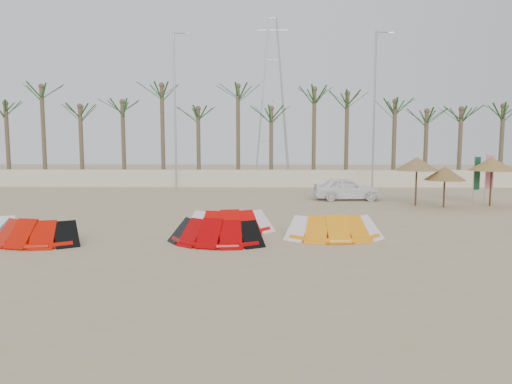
{
  "coord_description": "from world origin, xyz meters",
  "views": [
    {
      "loc": [
        0.37,
        -12.46,
        3.25
      ],
      "look_at": [
        0.0,
        6.0,
        1.3
      ],
      "focal_mm": 32.0,
      "sensor_mm": 36.0,
      "label": 1
    }
  ],
  "objects_px": {
    "parasol_right": "(492,164)",
    "car": "(347,189)",
    "kite_red_right": "(230,220)",
    "kite_orange": "(333,226)",
    "parasol_left": "(417,164)",
    "parasol_mid": "(445,173)",
    "kite_red_left": "(37,230)",
    "kite_red_mid": "(216,230)"
  },
  "relations": [
    {
      "from": "parasol_right",
      "to": "car",
      "type": "xyz_separation_m",
      "value": [
        -7.1,
        2.4,
        -1.55
      ]
    },
    {
      "from": "kite_red_right",
      "to": "kite_orange",
      "type": "relative_size",
      "value": 0.99
    },
    {
      "from": "kite_orange",
      "to": "parasol_left",
      "type": "height_order",
      "value": "parasol_left"
    },
    {
      "from": "car",
      "to": "parasol_left",
      "type": "bearing_deg",
      "value": -128.3
    },
    {
      "from": "parasol_left",
      "to": "parasol_mid",
      "type": "xyz_separation_m",
      "value": [
        1.25,
        -0.58,
        -0.46
      ]
    },
    {
      "from": "kite_red_left",
      "to": "parasol_left",
      "type": "xyz_separation_m",
      "value": [
        15.5,
        9.33,
        1.79
      ]
    },
    {
      "from": "kite_orange",
      "to": "parasol_mid",
      "type": "bearing_deg",
      "value": 48.61
    },
    {
      "from": "kite_red_mid",
      "to": "car",
      "type": "xyz_separation_m",
      "value": [
        6.38,
        11.58,
        0.24
      ]
    },
    {
      "from": "kite_orange",
      "to": "car",
      "type": "relative_size",
      "value": 0.87
    },
    {
      "from": "car",
      "to": "kite_red_right",
      "type": "bearing_deg",
      "value": 146.4
    },
    {
      "from": "kite_red_mid",
      "to": "car",
      "type": "distance_m",
      "value": 13.22
    },
    {
      "from": "kite_red_mid",
      "to": "parasol_mid",
      "type": "distance_m",
      "value": 13.89
    },
    {
      "from": "kite_red_left",
      "to": "parasol_left",
      "type": "bearing_deg",
      "value": 31.06
    },
    {
      "from": "kite_red_left",
      "to": "parasol_right",
      "type": "distance_m",
      "value": 21.6
    },
    {
      "from": "parasol_mid",
      "to": "kite_orange",
      "type": "bearing_deg",
      "value": -131.39
    },
    {
      "from": "kite_red_left",
      "to": "kite_orange",
      "type": "xyz_separation_m",
      "value": [
        9.93,
        1.01,
        0.0
      ]
    },
    {
      "from": "parasol_left",
      "to": "parasol_mid",
      "type": "distance_m",
      "value": 1.46
    },
    {
      "from": "kite_red_right",
      "to": "kite_orange",
      "type": "bearing_deg",
      "value": -17.09
    },
    {
      "from": "kite_red_left",
      "to": "parasol_left",
      "type": "height_order",
      "value": "parasol_left"
    },
    {
      "from": "parasol_left",
      "to": "parasol_right",
      "type": "xyz_separation_m",
      "value": [
        3.89,
        0.0,
        -0.01
      ]
    },
    {
      "from": "parasol_right",
      "to": "parasol_mid",
      "type": "bearing_deg",
      "value": -167.53
    },
    {
      "from": "kite_orange",
      "to": "car",
      "type": "height_order",
      "value": "car"
    },
    {
      "from": "kite_red_mid",
      "to": "kite_red_right",
      "type": "relative_size",
      "value": 1.03
    },
    {
      "from": "kite_orange",
      "to": "parasol_left",
      "type": "distance_m",
      "value": 10.18
    },
    {
      "from": "parasol_left",
      "to": "parasol_right",
      "type": "relative_size",
      "value": 1.0
    },
    {
      "from": "kite_red_mid",
      "to": "kite_red_right",
      "type": "height_order",
      "value": "same"
    },
    {
      "from": "kite_red_left",
      "to": "car",
      "type": "xyz_separation_m",
      "value": [
        12.3,
        11.74,
        0.24
      ]
    },
    {
      "from": "parasol_left",
      "to": "parasol_right",
      "type": "bearing_deg",
      "value": 0.04
    },
    {
      "from": "kite_red_right",
      "to": "parasol_mid",
      "type": "xyz_separation_m",
      "value": [
        10.51,
        6.61,
        1.33
      ]
    },
    {
      "from": "parasol_left",
      "to": "kite_red_mid",
      "type": "bearing_deg",
      "value": -136.25
    },
    {
      "from": "parasol_mid",
      "to": "kite_red_mid",
      "type": "bearing_deg",
      "value": -141.59
    },
    {
      "from": "parasol_mid",
      "to": "car",
      "type": "xyz_separation_m",
      "value": [
        -4.46,
        2.99,
        -1.09
      ]
    },
    {
      "from": "kite_orange",
      "to": "car",
      "type": "xyz_separation_m",
      "value": [
        2.37,
        10.73,
        0.23
      ]
    },
    {
      "from": "kite_red_left",
      "to": "kite_red_right",
      "type": "bearing_deg",
      "value": 18.92
    },
    {
      "from": "parasol_left",
      "to": "parasol_mid",
      "type": "relative_size",
      "value": 1.22
    },
    {
      "from": "kite_orange",
      "to": "parasol_mid",
      "type": "height_order",
      "value": "parasol_mid"
    },
    {
      "from": "kite_red_left",
      "to": "parasol_right",
      "type": "xyz_separation_m",
      "value": [
        19.39,
        9.34,
        1.79
      ]
    },
    {
      "from": "kite_orange",
      "to": "kite_red_mid",
      "type": "bearing_deg",
      "value": -168.09
    },
    {
      "from": "kite_red_left",
      "to": "kite_red_right",
      "type": "distance_m",
      "value": 6.6
    },
    {
      "from": "kite_orange",
      "to": "parasol_right",
      "type": "xyz_separation_m",
      "value": [
        9.47,
        8.33,
        1.79
      ]
    },
    {
      "from": "kite_red_left",
      "to": "car",
      "type": "distance_m",
      "value": 17.0
    },
    {
      "from": "parasol_left",
      "to": "kite_orange",
      "type": "bearing_deg",
      "value": -123.8
    }
  ]
}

